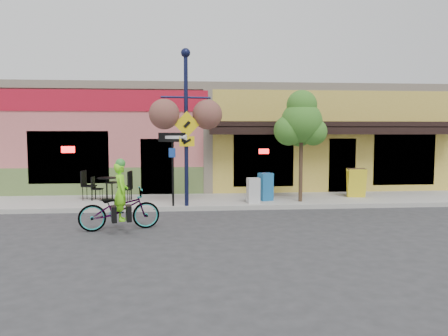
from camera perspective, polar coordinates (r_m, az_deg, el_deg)
The scene contains 14 objects.
ground at distance 13.95m, azimuth 2.82°, elevation -5.89°, with size 90.00×90.00×0.00m, color #2D2D30.
sidewalk at distance 15.89m, azimuth 1.81°, elevation -4.29°, with size 24.00×3.00×0.15m, color #9E9B93.
curb at distance 14.47m, azimuth 2.51°, elevation -5.20°, with size 24.00×0.12×0.15m, color #A8A59E.
building at distance 21.16m, azimuth 0.00°, elevation 3.92°, with size 18.20×8.20×4.50m, color #C36160, non-canonical shape.
bicycle at distance 11.85m, azimuth -13.51°, elevation -5.26°, with size 0.73×2.09×1.10m, color maroon.
cyclist_rider at distance 11.80m, azimuth -13.29°, elevation -4.24°, with size 0.56×0.37×1.53m, color #7FFF1A.
lamp_post at distance 14.26m, azimuth -4.97°, elevation 5.25°, with size 1.63×0.65×5.11m, color #111535, non-canonical shape.
one_way_sign at distance 14.31m, azimuth -6.69°, elevation -0.19°, with size 0.92×0.20×2.40m, color black, non-canonical shape.
cafe_set_left at distance 15.96m, azimuth -14.41°, elevation -2.59°, with size 1.41×0.71×0.85m, color black, non-canonical shape.
cafe_set_right at distance 15.99m, azimuth -15.07°, elevation -2.21°, with size 1.77×0.88×1.06m, color black, non-canonical shape.
newspaper_box_blue at distance 15.50m, azimuth 5.45°, elevation -2.45°, with size 0.44×0.39×0.97m, color #1A61A0, non-canonical shape.
newspaper_box_grey at distance 14.90m, azimuth 3.85°, elevation -2.95°, with size 0.40×0.36×0.86m, color beige, non-canonical shape.
street_tree at distance 15.32m, azimuth 10.04°, elevation 2.91°, with size 1.52×1.52×3.90m, color #3D7A26, non-canonical shape.
sandwich_board at distance 16.74m, azimuth 17.02°, elevation -1.93°, with size 0.64×0.47×1.07m, color yellow, non-canonical shape.
Camera 1 is at (-1.92, -13.57, 2.61)m, focal length 35.00 mm.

